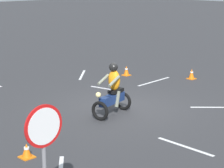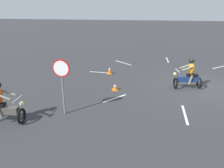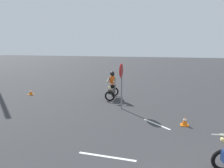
{
  "view_description": "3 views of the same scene",
  "coord_description": "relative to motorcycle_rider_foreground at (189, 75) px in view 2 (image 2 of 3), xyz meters",
  "views": [
    {
      "loc": [
        9.84,
        9.61,
        4.21
      ],
      "look_at": [
        0.72,
        0.26,
        1.0
      ],
      "focal_mm": 70.0,
      "sensor_mm": 36.0,
      "label": 1
    },
    {
      "loc": [
        2.76,
        11.86,
        4.2
      ],
      "look_at": [
        4.39,
        2.79,
        0.9
      ],
      "focal_mm": 35.0,
      "sensor_mm": 36.0,
      "label": 2
    },
    {
      "loc": [
        -4.34,
        1.64,
        3.15
      ],
      "look_at": [
        8.05,
        5.32,
        0.9
      ],
      "focal_mm": 35.0,
      "sensor_mm": 36.0,
      "label": 3
    }
  ],
  "objects": [
    {
      "name": "lane_stripe_ne",
      "position": [
        3.65,
        2.06,
        -0.72
      ],
      "size": [
        1.01,
        1.17,
        0.01
      ],
      "primitive_type": "cube",
      "rotation": [
        0.0,
        0.0,
        2.45
      ],
      "color": "silver",
      "rests_on": "ground"
    },
    {
      "name": "lane_stripe_se",
      "position": [
        4.15,
        -4.96,
        -0.72
      ],
      "size": [
        1.48,
        1.34,
        0.01
      ],
      "primitive_type": "cube",
      "rotation": [
        0.0,
        0.0,
        7.12
      ],
      "color": "silver",
      "rests_on": "ground"
    },
    {
      "name": "lane_stripe_e",
      "position": [
        5.38,
        -2.09,
        -0.72
      ],
      "size": [
        1.38,
        0.21,
        0.01
      ],
      "primitive_type": "cube",
      "rotation": [
        0.0,
        0.0,
        1.49
      ],
      "color": "silver",
      "rests_on": "ground"
    },
    {
      "name": "motorcycle_rider_foreground",
      "position": [
        0.0,
        0.0,
        0.0
      ],
      "size": [
        1.56,
        0.91,
        1.66
      ],
      "rotation": [
        0.0,
        0.0,
        4.92
      ],
      "color": "black",
      "rests_on": "ground"
    },
    {
      "name": "ground_plane",
      "position": [
        -0.68,
        -0.25,
        -0.73
      ],
      "size": [
        120.0,
        120.0,
        0.0
      ],
      "primitive_type": "plane",
      "color": "#333335"
    },
    {
      "name": "lane_stripe_s",
      "position": [
        0.67,
        -6.58,
        -0.72
      ],
      "size": [
        0.16,
        1.88,
        0.01
      ],
      "primitive_type": "cube",
      "rotation": [
        0.0,
        0.0,
        6.32
      ],
      "color": "silver",
      "rests_on": "ground"
    },
    {
      "name": "traffic_cone_far_center",
      "position": [
        4.65,
        -1.89,
        -0.5
      ],
      "size": [
        0.32,
        0.32,
        0.47
      ],
      "color": "orange",
      "rests_on": "ground"
    },
    {
      "name": "lane_stripe_n",
      "position": [
        0.54,
        3.19,
        -0.72
      ],
      "size": [
        0.11,
        1.73,
        0.01
      ],
      "primitive_type": "cube",
      "rotation": [
        0.0,
        0.0,
        3.14
      ],
      "color": "silver",
      "rests_on": "ground"
    },
    {
      "name": "stop_sign",
      "position": [
        5.42,
        4.0,
        0.91
      ],
      "size": [
        0.7,
        0.08,
        2.3
      ],
      "color": "slate",
      "rests_on": "ground"
    },
    {
      "name": "motorcycle_rider_background",
      "position": [
        7.4,
        5.07,
        0.0
      ],
      "size": [
        1.54,
        0.76,
        1.66
      ],
      "rotation": [
        0.0,
        0.0,
        1.66
      ],
      "color": "black",
      "rests_on": "ground"
    },
    {
      "name": "traffic_cone_far_left",
      "position": [
        3.82,
        0.97,
        -0.55
      ],
      "size": [
        0.32,
        0.32,
        0.36
      ],
      "color": "orange",
      "rests_on": "ground"
    },
    {
      "name": "lane_stripe_sw",
      "position": [
        -3.05,
        -5.04,
        -0.72
      ],
      "size": [
        1.47,
        1.4,
        0.01
      ],
      "primitive_type": "cube",
      "rotation": [
        0.0,
        0.0,
        5.47
      ],
      "color": "silver",
      "rests_on": "ground"
    }
  ]
}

